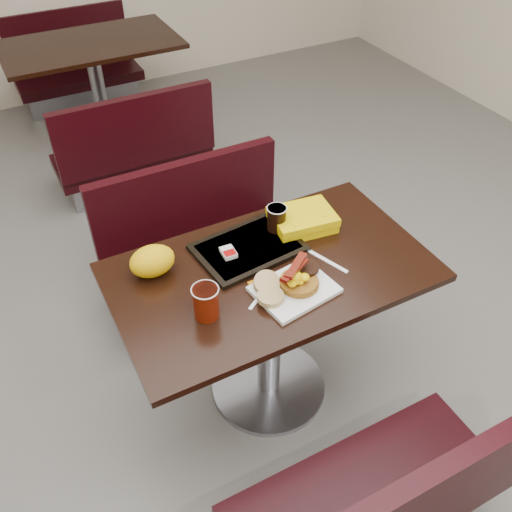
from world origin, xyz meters
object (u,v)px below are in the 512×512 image
platter (294,290)px  knife (328,261)px  coffee_cup_near (206,302)px  coffee_cup_far (277,218)px  pancake_stack (299,282)px  tray (248,248)px  bench_far_s (129,138)px  paper_bag (152,261)px  bench_near_s (369,478)px  bench_near_n (203,243)px  clamshell (303,220)px  hashbrown_sleeve_left (228,252)px  bench_far_n (76,62)px  table_near (270,335)px  fork (257,300)px  table_far (99,94)px

platter → knife: platter is taller
coffee_cup_near → coffee_cup_far: coffee_cup_near is taller
pancake_stack → tray: bearing=103.5°
bench_far_s → paper_bag: paper_bag is taller
bench_near_s → knife: knife is taller
bench_far_s → tray: 1.80m
bench_near_n → clamshell: clamshell is taller
bench_near_s → knife: bearing=71.7°
hashbrown_sleeve_left → paper_bag: paper_bag is taller
knife → tray: 0.31m
bench_far_n → coffee_cup_near: size_ratio=8.09×
coffee_cup_near → clamshell: bearing=26.2°
coffee_cup_near → hashbrown_sleeve_left: size_ratio=1.82×
bench_near_s → coffee_cup_near: bearing=117.2°
hashbrown_sleeve_left → coffee_cup_near: bearing=-127.2°
clamshell → bench_far_s: bearing=105.0°
bench_near_s → hashbrown_sleeve_left: (-0.11, 0.83, 0.42)m
hashbrown_sleeve_left → paper_bag: bearing=171.9°
bench_near_n → paper_bag: (-0.40, -0.51, 0.45)m
table_near → clamshell: clamshell is taller
coffee_cup_far → bench_near_s: bearing=-98.0°
platter → hashbrown_sleeve_left: bearing=107.3°
bench_far_n → coffee_cup_near: bearing=-95.2°
table_near → clamshell: (0.24, 0.17, 0.41)m
fork → knife: (0.34, 0.06, 0.00)m
bench_far_n → knife: bearing=-86.4°
bench_near_s → table_far: table_far is taller
coffee_cup_far → bench_far_s: bearing=94.2°
coffee_cup_near → paper_bag: coffee_cup_near is taller
bench_far_n → fork: fork is taller
fork → bench_near_s: bearing=-111.4°
bench_near_n → bench_far_n: same height
coffee_cup_far → table_near: bearing=-123.8°
coffee_cup_far → clamshell: 0.12m
bench_near_n → pancake_stack: bearing=-87.3°
pancake_stack → clamshell: 0.36m
bench_far_s → table_far: bearing=90.0°
bench_near_s → table_far: size_ratio=0.83×
hashbrown_sleeve_left → coffee_cup_far: 0.25m
bench_far_n → knife: knife is taller
bench_near_s → clamshell: 1.00m
table_far → bench_near_n: bearing=-90.0°
pancake_stack → table_near: bearing=106.5°
bench_near_n → tray: tray is taller
table_near → hashbrown_sleeve_left: bearing=130.9°
hashbrown_sleeve_left → coffee_cup_far: (0.24, 0.05, 0.04)m
coffee_cup_near → paper_bag: 0.30m
table_near → knife: 0.44m
bench_near_s → bench_near_n: bearing=90.0°
coffee_cup_near → coffee_cup_far: (0.43, 0.29, 0.01)m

